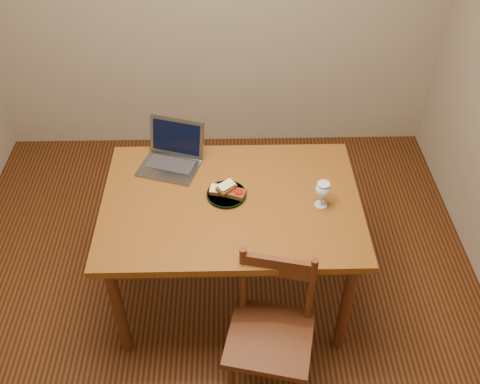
{
  "coord_description": "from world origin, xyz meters",
  "views": [
    {
      "loc": [
        0.11,
        -1.84,
        2.59
      ],
      "look_at": [
        0.15,
        0.1,
        0.8
      ],
      "focal_mm": 40.0,
      "sensor_mm": 36.0,
      "label": 1
    }
  ],
  "objects_px": {
    "chair": "(271,328)",
    "plate": "(227,195)",
    "milk_glass": "(322,194)",
    "laptop": "(173,153)",
    "table": "(231,212)"
  },
  "relations": [
    {
      "from": "chair",
      "to": "milk_glass",
      "type": "bearing_deg",
      "value": 74.79
    },
    {
      "from": "chair",
      "to": "laptop",
      "type": "distance_m",
      "value": 1.06
    },
    {
      "from": "plate",
      "to": "laptop",
      "type": "relative_size",
      "value": 0.54
    },
    {
      "from": "chair",
      "to": "plate",
      "type": "relative_size",
      "value": 2.28
    },
    {
      "from": "table",
      "to": "chair",
      "type": "distance_m",
      "value": 0.62
    },
    {
      "from": "milk_glass",
      "to": "laptop",
      "type": "bearing_deg",
      "value": 154.76
    },
    {
      "from": "milk_glass",
      "to": "chair",
      "type": "bearing_deg",
      "value": -117.71
    },
    {
      "from": "chair",
      "to": "milk_glass",
      "type": "xyz_separation_m",
      "value": [
        0.27,
        0.51,
        0.36
      ]
    },
    {
      "from": "chair",
      "to": "plate",
      "type": "distance_m",
      "value": 0.69
    },
    {
      "from": "plate",
      "to": "laptop",
      "type": "height_order",
      "value": "laptop"
    },
    {
      "from": "table",
      "to": "laptop",
      "type": "bearing_deg",
      "value": 134.76
    },
    {
      "from": "table",
      "to": "laptop",
      "type": "relative_size",
      "value": 3.48
    },
    {
      "from": "table",
      "to": "chair",
      "type": "relative_size",
      "value": 2.82
    },
    {
      "from": "table",
      "to": "milk_glass",
      "type": "xyz_separation_m",
      "value": [
        0.45,
        -0.04,
        0.16
      ]
    },
    {
      "from": "chair",
      "to": "laptop",
      "type": "height_order",
      "value": "laptop"
    }
  ]
}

